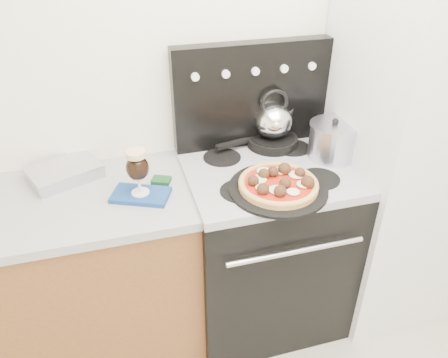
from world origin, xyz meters
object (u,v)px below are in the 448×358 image
object	(u,v)px
beer_glass	(138,172)
pizza_pan	(278,189)
base_cabinet	(38,289)
oven_mitt	(141,195)
stove_body	(264,248)
stock_pot	(333,141)
fridge	(406,145)
tea_kettle	(274,118)
pizza	(278,183)
skillet	(272,141)

from	to	relation	value
beer_glass	pizza_pan	size ratio (longest dim) A/B	0.48
base_cabinet	oven_mitt	size ratio (longest dim) A/B	6.15
base_cabinet	beer_glass	bearing A→B (deg)	-7.94
stove_body	beer_glass	bearing A→B (deg)	-175.42
beer_glass	stock_pot	size ratio (longest dim) A/B	0.92
fridge	beer_glass	xyz separation A→B (m)	(-1.29, -0.02, 0.07)
tea_kettle	stock_pot	distance (m)	0.30
pizza	skillet	xyz separation A→B (m)	(0.12, 0.39, -0.01)
beer_glass	skillet	distance (m)	0.73
base_cabinet	stock_pot	distance (m)	1.54
base_cabinet	pizza_pan	bearing A→B (deg)	-10.83
base_cabinet	skillet	bearing A→B (deg)	8.65
base_cabinet	fridge	xyz separation A→B (m)	(1.80, -0.05, 0.52)
oven_mitt	stock_pot	size ratio (longest dim) A/B	1.07
stove_body	tea_kettle	distance (m)	0.67
base_cabinet	stock_pot	bearing A→B (deg)	-0.09
stove_body	stock_pot	bearing A→B (deg)	4.05
skillet	tea_kettle	world-z (taller)	tea_kettle
oven_mitt	skillet	xyz separation A→B (m)	(0.68, 0.25, 0.03)
stove_body	stock_pot	distance (m)	0.65
pizza_pan	tea_kettle	size ratio (longest dim) A/B	2.03
pizza	tea_kettle	size ratio (longest dim) A/B	1.62
tea_kettle	oven_mitt	bearing A→B (deg)	-172.25
base_cabinet	stove_body	xyz separation A→B (m)	(1.10, -0.02, 0.01)
base_cabinet	beer_glass	xyz separation A→B (m)	(0.52, -0.07, 0.59)
stove_body	beer_glass	size ratio (longest dim) A/B	4.35
fridge	pizza	bearing A→B (deg)	-167.89
stove_body	stock_pot	world-z (taller)	stock_pot
fridge	stock_pot	world-z (taller)	fridge
beer_glass	tea_kettle	bearing A→B (deg)	20.44
fridge	pizza_pan	distance (m)	0.74
beer_glass	tea_kettle	distance (m)	0.73
fridge	stock_pot	bearing A→B (deg)	172.77
base_cabinet	oven_mitt	bearing A→B (deg)	-7.94
stove_body	skillet	world-z (taller)	skillet
stove_body	pizza	size ratio (longest dim) A/B	2.64
pizza	skillet	distance (m)	0.41
pizza_pan	stove_body	bearing A→B (deg)	81.46
base_cabinet	tea_kettle	bearing A→B (deg)	8.65
oven_mitt	stock_pot	world-z (taller)	stock_pot
tea_kettle	stock_pot	xyz separation A→B (m)	(0.23, -0.18, -0.07)
pizza	beer_glass	bearing A→B (deg)	166.57
stove_body	pizza	xyz separation A→B (m)	(-0.03, -0.18, 0.52)
base_cabinet	pizza	bearing A→B (deg)	-10.83
base_cabinet	pizza	distance (m)	1.22
oven_mitt	pizza_pan	distance (m)	0.58
beer_glass	skillet	world-z (taller)	beer_glass
pizza_pan	tea_kettle	distance (m)	0.43
tea_kettle	stove_body	bearing A→B (deg)	-127.32
base_cabinet	pizza_pan	world-z (taller)	pizza_pan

